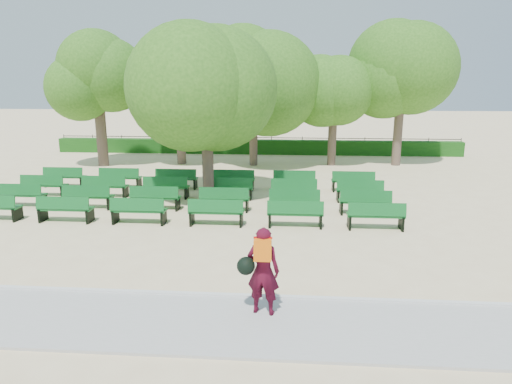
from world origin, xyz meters
The scene contains 9 objects.
ground centered at (0.00, 0.00, 0.00)m, with size 120.00×120.00×0.00m, color beige.
paving centered at (0.00, -7.40, 0.03)m, with size 30.00×2.20×0.06m, color #ACACA7.
curb centered at (0.00, -6.25, 0.05)m, with size 30.00×0.12×0.10m, color silver.
hedge centered at (0.00, 14.00, 0.45)m, with size 26.00×0.70×0.90m, color #184E14.
fence centered at (0.00, 14.40, 0.00)m, with size 26.00×0.10×1.02m, color black, non-canonical shape.
tree_line centered at (0.00, 10.00, 0.00)m, with size 21.80×6.80×7.04m, color #39701E, non-canonical shape.
bench_array centered at (-1.40, 1.41, 0.09)m, with size 1.79×0.56×1.13m.
tree_among centered at (-0.90, 1.79, 4.50)m, with size 5.06×5.06×6.79m.
person centered at (1.73, -6.94, 0.99)m, with size 0.87×0.56×1.79m.
Camera 1 is at (2.24, -15.23, 4.57)m, focal length 32.00 mm.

